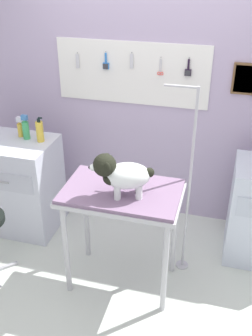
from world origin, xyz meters
name	(u,v)px	position (x,y,z in m)	size (l,w,h in m)	color
ground	(114,294)	(0.00, 0.00, -0.02)	(4.40, 4.00, 0.04)	silver
rear_wall_panel	(151,106)	(0.00, 1.28, 1.16)	(4.00, 0.11, 2.30)	#B2A1C0
grooming_table	(122,202)	(0.03, 0.16, 0.80)	(0.90, 0.56, 0.91)	#B7B7BC
grooming_arm	(188,193)	(0.49, 0.46, 0.77)	(0.30, 0.11, 1.64)	#B7B7BC
dog	(121,174)	(0.04, 0.09, 1.08)	(0.45, 0.30, 0.33)	white
counter_left	(16,184)	(-1.19, 0.65, 0.47)	(0.80, 0.58, 0.93)	silver
conditioner_bottle	(40,131)	(-0.90, 0.72, 1.03)	(0.07, 0.07, 0.24)	gold
pump_bottle_white	(26,129)	(-1.05, 0.74, 1.03)	(0.06, 0.06, 0.23)	#3CA460
spray_bottle_tall	(21,128)	(-1.13, 0.78, 1.01)	(0.06, 0.06, 0.19)	gold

